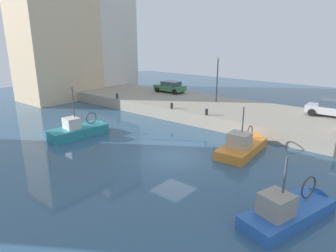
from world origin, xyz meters
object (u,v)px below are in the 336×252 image
object	(u,v)px
fishing_boat_teal	(82,134)
mooring_bollard_north	(117,96)
fishing_boat_orange	(244,149)
parked_car_green	(170,87)
parked_car_silver	(332,108)
mooring_bollard_mid	(172,106)
quay_streetlamp	(218,71)
mooring_bollard_south	(206,112)
fishing_boat_blue	(292,214)

from	to	relation	value
fishing_boat_teal	mooring_bollard_north	xyz separation A→B (m)	(8.45, 5.08, 1.37)
fishing_boat_orange	parked_car_green	xyz separation A→B (m)	(10.10, 14.97, 1.78)
parked_car_silver	mooring_bollard_north	bearing A→B (deg)	107.23
fishing_boat_teal	parked_car_silver	size ratio (longest dim) A/B	1.41
fishing_boat_teal	fishing_boat_orange	bearing A→B (deg)	-66.66
parked_car_green	mooring_bollard_mid	size ratio (longest dim) A/B	7.33
fishing_boat_orange	parked_car_silver	bearing A→B (deg)	-20.49
fishing_boat_teal	quay_streetlamp	bearing A→B (deg)	-18.22
mooring_bollard_south	mooring_bollard_north	world-z (taller)	same
parked_car_green	parked_car_silver	xyz separation A→B (m)	(-0.43, -18.58, 0.02)
mooring_bollard_mid	mooring_bollard_north	distance (m)	8.00
fishing_boat_orange	mooring_bollard_mid	xyz separation A→B (m)	(3.21, 9.23, 1.33)
parked_car_silver	mooring_bollard_south	distance (m)	10.97
fishing_boat_teal	mooring_bollard_mid	bearing A→B (deg)	-19.06
mooring_bollard_north	mooring_bollard_south	bearing A→B (deg)	-90.00
parked_car_green	mooring_bollard_north	distance (m)	7.27
fishing_boat_orange	fishing_boat_teal	size ratio (longest dim) A/B	1.01
mooring_bollard_south	parked_car_silver	bearing A→B (deg)	-53.84
mooring_bollard_south	mooring_bollard_north	xyz separation A→B (m)	(0.00, 12.00, 0.00)
mooring_bollard_mid	fishing_boat_orange	bearing A→B (deg)	-109.18
mooring_bollard_mid	quay_streetlamp	world-z (taller)	quay_streetlamp
fishing_boat_orange	mooring_bollard_north	distance (m)	17.58
fishing_boat_orange	quay_streetlamp	world-z (taller)	quay_streetlamp
fishing_boat_orange	parked_car_green	bearing A→B (deg)	55.98
parked_car_green	fishing_boat_teal	bearing A→B (deg)	-169.60
parked_car_green	parked_car_silver	world-z (taller)	parked_car_silver
fishing_boat_orange	parked_car_silver	world-z (taller)	fishing_boat_orange
parked_car_silver	mooring_bollard_north	distance (m)	21.83
fishing_boat_orange	mooring_bollard_south	distance (m)	6.28
fishing_boat_blue	fishing_boat_orange	world-z (taller)	fishing_boat_orange
fishing_boat_blue	parked_car_green	bearing A→B (deg)	51.19
parked_car_silver	mooring_bollard_mid	size ratio (longest dim) A/B	7.37
fishing_boat_orange	mooring_bollard_mid	distance (m)	9.86
fishing_boat_blue	mooring_bollard_south	world-z (taller)	fishing_boat_blue
fishing_boat_teal	mooring_bollard_south	world-z (taller)	fishing_boat_teal
mooring_bollard_north	parked_car_green	bearing A→B (deg)	-18.18
fishing_boat_blue	fishing_boat_orange	bearing A→B (deg)	40.61
fishing_boat_blue	mooring_bollard_north	size ratio (longest dim) A/B	10.80
parked_car_green	mooring_bollard_mid	world-z (taller)	parked_car_green
fishing_boat_teal	quay_streetlamp	size ratio (longest dim) A/B	1.19
fishing_boat_blue	fishing_boat_orange	xyz separation A→B (m)	(6.23, 5.34, 0.00)
mooring_bollard_south	quay_streetlamp	world-z (taller)	quay_streetlamp
mooring_bollard_north	quay_streetlamp	size ratio (longest dim) A/B	0.11
parked_car_silver	mooring_bollard_north	size ratio (longest dim) A/B	7.37
mooring_bollard_south	mooring_bollard_mid	size ratio (longest dim) A/B	1.00
mooring_bollard_south	mooring_bollard_mid	xyz separation A→B (m)	(0.00, 4.00, 0.00)
fishing_boat_orange	fishing_boat_blue	bearing A→B (deg)	-139.39
fishing_boat_blue	mooring_bollard_mid	xyz separation A→B (m)	(9.44, 14.57, 1.33)
fishing_boat_teal	mooring_bollard_south	size ratio (longest dim) A/B	10.41
fishing_boat_teal	parked_car_green	bearing A→B (deg)	10.40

